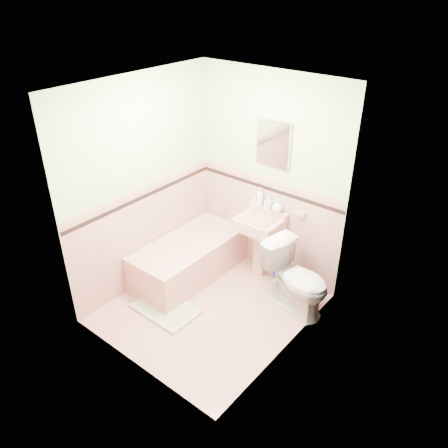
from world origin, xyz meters
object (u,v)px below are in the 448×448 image
Objects in this scene: bathtub at (189,259)px; medicine_cabinet at (274,143)px; toilet at (297,279)px; shoe at (157,298)px; soap_bottle_right at (277,206)px; soap_bottle_mid at (269,203)px; sink at (258,248)px; bucket at (282,282)px; soap_bottle_left at (260,197)px.

medicine_cabinet is at bearing 47.42° from bathtub.
shoe is at bearing 137.15° from toilet.
soap_bottle_right is (0.80, 0.71, 0.73)m from bathtub.
bathtub is at bearing -132.58° from medicine_cabinet.
shoe is at bearing -113.71° from soap_bottle_mid.
sink is at bearing 53.22° from shoe.
bucket is at bearing -33.64° from medicine_cabinet.
shoe is at bearing -109.11° from soap_bottle_left.
bathtub is at bearing 87.28° from shoe.
medicine_cabinet reaches higher than bucket.
soap_bottle_left reaches higher than toilet.
sink reaches higher than toilet.
toilet is at bearing 26.12° from shoe.
medicine_cabinet is (0.68, 0.74, 1.47)m from bathtub.
sink is 0.51m from bucket.
bucket is (0.41, -0.24, -0.85)m from soap_bottle_mid.
bathtub is 1.19m from bucket.
shoe is (-1.30, -0.94, -0.34)m from toilet.
medicine_cabinet is 2.26× the size of soap_bottle_left.
soap_bottle_right is at bearing 65.10° from toilet.
bathtub reaches higher than bucket.
sink is 1.02× the size of toilet.
medicine_cabinet reaches higher than shoe.
bucket is (-0.29, 0.18, -0.29)m from toilet.
soap_bottle_right reaches higher than shoe.
soap_bottle_left reaches higher than soap_bottle_right.
soap_bottle_mid reaches higher than soap_bottle_right.
sink is 3.60× the size of bucket.
bathtub is at bearing -142.07° from sink.
soap_bottle_mid is 0.13m from soap_bottle_right.
toilet is (0.70, -0.42, -0.56)m from soap_bottle_mid.
toilet is at bearing -31.22° from bucket.
soap_bottle_left reaches higher than sink.
bathtub is 0.88m from sink.
bathtub is 10.13× the size of shoe.
shoe is at bearing -116.88° from sink.
sink is 3.45× the size of soap_bottle_left.
bathtub is 6.58× the size of bucket.
soap_bottle_left is at bearing 74.29° from toilet.
soap_bottle_right is at bearing 52.12° from shoe.
soap_bottle_mid reaches higher than bathtub.
toilet is (0.70, -0.45, -1.30)m from medicine_cabinet.
soap_bottle_right is at bearing 55.36° from sink.
soap_bottle_right is 1.11× the size of shoe.
toilet is (0.70, -0.24, -0.01)m from sink.
soap_bottle_mid is (-0.00, -0.03, -0.74)m from medicine_cabinet.
soap_bottle_mid reaches higher than bucket.
soap_bottle_left reaches higher than shoe.
sink is 0.59m from soap_bottle_right.
soap_bottle_left is 1.10m from toilet.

